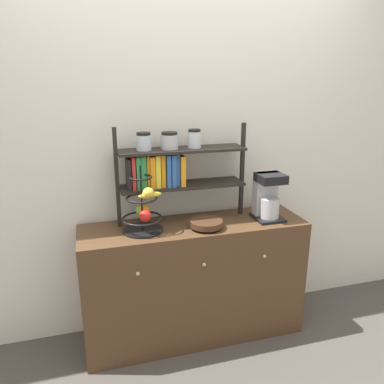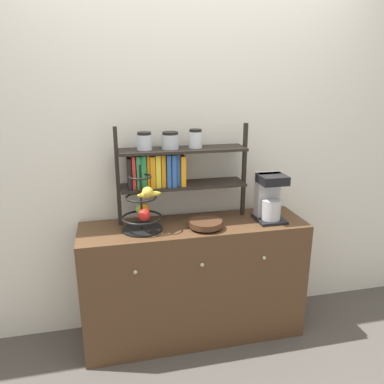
# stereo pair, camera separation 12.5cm
# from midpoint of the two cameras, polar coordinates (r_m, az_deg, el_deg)

# --- Properties ---
(ground_plane) EXTENTS (12.00, 12.00, 0.00)m
(ground_plane) POSITION_cam_midpoint_polar(r_m,az_deg,el_deg) (2.67, 2.87, -23.16)
(ground_plane) COLOR #47423D
(wall_back) EXTENTS (7.00, 0.05, 2.60)m
(wall_back) POSITION_cam_midpoint_polar(r_m,az_deg,el_deg) (2.52, 0.48, 7.37)
(wall_back) COLOR silver
(wall_back) RESTS_ON ground_plane
(sideboard) EXTENTS (1.46, 0.43, 0.82)m
(sideboard) POSITION_cam_midpoint_polar(r_m,az_deg,el_deg) (2.60, 1.74, -13.36)
(sideboard) COLOR #4C331E
(sideboard) RESTS_ON ground_plane
(coffee_maker) EXTENTS (0.18, 0.20, 0.31)m
(coffee_maker) POSITION_cam_midpoint_polar(r_m,az_deg,el_deg) (2.51, 13.10, -0.81)
(coffee_maker) COLOR black
(coffee_maker) RESTS_ON sideboard
(fruit_stand) EXTENTS (0.25, 0.25, 0.41)m
(fruit_stand) POSITION_cam_midpoint_polar(r_m,az_deg,el_deg) (2.30, -5.94, -2.61)
(fruit_stand) COLOR black
(fruit_stand) RESTS_ON sideboard
(wooden_bowl) EXTENTS (0.21, 0.21, 0.05)m
(wooden_bowl) POSITION_cam_midpoint_polar(r_m,az_deg,el_deg) (2.35, 3.64, -4.87)
(wooden_bowl) COLOR #422819
(wooden_bowl) RESTS_ON sideboard
(shelf_hutch) EXTENTS (0.85, 0.20, 0.63)m
(shelf_hutch) POSITION_cam_midpoint_polar(r_m,az_deg,el_deg) (2.37, -2.24, 4.17)
(shelf_hutch) COLOR black
(shelf_hutch) RESTS_ON sideboard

